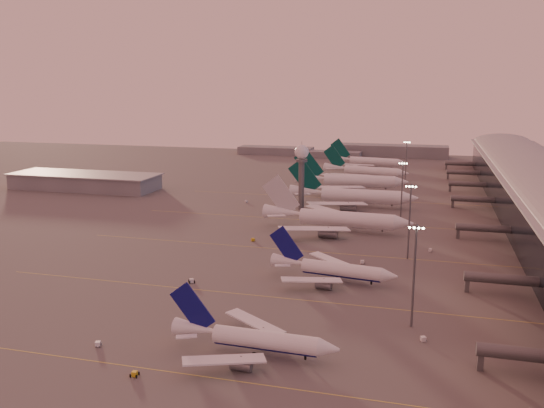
# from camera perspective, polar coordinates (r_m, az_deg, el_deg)

# --- Properties ---
(ground) EXTENTS (700.00, 700.00, 0.00)m
(ground) POSITION_cam_1_polar(r_m,az_deg,el_deg) (154.79, -8.67, -9.64)
(ground) COLOR #504E4E
(ground) RESTS_ON ground
(taxiway_markings) EXTENTS (180.00, 185.25, 0.02)m
(taxiway_markings) POSITION_cam_1_polar(r_m,az_deg,el_deg) (197.80, 6.01, -4.77)
(taxiway_markings) COLOR gold
(taxiway_markings) RESTS_ON ground
(hangar) EXTENTS (82.00, 27.00, 8.50)m
(hangar) POSITION_cam_1_polar(r_m,az_deg,el_deg) (329.48, -18.06, 2.17)
(hangar) COLOR slate
(hangar) RESTS_ON ground
(radar_tower) EXTENTS (6.40, 6.40, 31.10)m
(radar_tower) POSITION_cam_1_polar(r_m,az_deg,el_deg) (259.58, 2.95, 3.99)
(radar_tower) COLOR #54575B
(radar_tower) RESTS_ON ground
(mast_a) EXTENTS (3.60, 0.56, 25.00)m
(mast_a) POSITION_cam_1_polar(r_m,az_deg,el_deg) (138.04, 13.90, -6.49)
(mast_a) COLOR #54575B
(mast_a) RESTS_ON ground
(mast_b) EXTENTS (3.60, 0.56, 25.00)m
(mast_b) POSITION_cam_1_polar(r_m,az_deg,el_deg) (191.16, 13.46, -1.37)
(mast_b) COLOR #54575B
(mast_b) RESTS_ON ground
(mast_c) EXTENTS (3.60, 0.56, 25.00)m
(mast_c) POSITION_cam_1_polar(r_m,az_deg,el_deg) (245.22, 12.75, 1.54)
(mast_c) COLOR #54575B
(mast_c) RESTS_ON ground
(mast_d) EXTENTS (3.60, 0.56, 25.00)m
(mast_d) POSITION_cam_1_polar(r_m,az_deg,el_deg) (334.23, 13.15, 4.21)
(mast_d) COLOR #54575B
(mast_d) RESTS_ON ground
(distant_horizon) EXTENTS (165.00, 37.50, 9.00)m
(distant_horizon) POSITION_cam_1_polar(r_m,az_deg,el_deg) (462.96, 8.09, 5.21)
(distant_horizon) COLOR slate
(distant_horizon) RESTS_ON ground
(narrowbody_near) EXTENTS (37.60, 30.01, 14.69)m
(narrowbody_near) POSITION_cam_1_polar(r_m,az_deg,el_deg) (124.82, -1.81, -13.47)
(narrowbody_near) COLOR white
(narrowbody_near) RESTS_ON ground
(narrowbody_mid) EXTENTS (38.55, 30.59, 15.10)m
(narrowbody_mid) POSITION_cam_1_polar(r_m,az_deg,el_deg) (168.82, 6.01, -6.62)
(narrowbody_mid) COLOR white
(narrowbody_mid) RESTS_ON ground
(widebody_white) EXTENTS (59.94, 47.92, 21.07)m
(widebody_white) POSITION_cam_1_polar(r_m,az_deg,el_deg) (225.25, 6.43, -1.76)
(widebody_white) COLOR white
(widebody_white) RESTS_ON ground
(greentail_a) EXTENTS (60.77, 49.10, 22.08)m
(greentail_a) POSITION_cam_1_polar(r_m,az_deg,el_deg) (270.64, 8.03, 0.55)
(greentail_a) COLOR white
(greentail_a) RESTS_ON ground
(greentail_b) EXTENTS (61.28, 49.35, 22.25)m
(greentail_b) POSITION_cam_1_polar(r_m,az_deg,el_deg) (311.97, 7.88, 2.05)
(greentail_b) COLOR white
(greentail_b) RESTS_ON ground
(greentail_c) EXTENTS (53.02, 42.40, 19.47)m
(greentail_c) POSITION_cam_1_polar(r_m,az_deg,el_deg) (352.93, 9.25, 3.06)
(greentail_c) COLOR white
(greentail_c) RESTS_ON ground
(greentail_d) EXTENTS (53.33, 42.72, 19.51)m
(greentail_d) POSITION_cam_1_polar(r_m,az_deg,el_deg) (396.96, 9.55, 4.02)
(greentail_d) COLOR white
(greentail_d) RESTS_ON ground
(gsv_truck_a) EXTENTS (6.13, 4.01, 2.33)m
(gsv_truck_a) POSITION_cam_1_polar(r_m,az_deg,el_deg) (134.40, -16.67, -12.91)
(gsv_truck_a) COLOR silver
(gsv_truck_a) RESTS_ON ground
(gsv_tug_near) EXTENTS (2.31, 3.59, 0.98)m
(gsv_tug_near) POSITION_cam_1_polar(r_m,az_deg,el_deg) (120.61, -13.46, -16.07)
(gsv_tug_near) COLOR gold
(gsv_tug_near) RESTS_ON ground
(gsv_catering_a) EXTENTS (5.69, 4.45, 4.28)m
(gsv_catering_a) POSITION_cam_1_polar(r_m,az_deg,el_deg) (135.36, 14.87, -12.18)
(gsv_catering_a) COLOR silver
(gsv_catering_a) RESTS_ON ground
(gsv_tug_mid) EXTENTS (4.08, 4.51, 1.11)m
(gsv_tug_mid) POSITION_cam_1_polar(r_m,az_deg,el_deg) (168.86, -7.97, -7.56)
(gsv_tug_mid) COLOR silver
(gsv_tug_mid) RESTS_ON ground
(gsv_truck_b) EXTENTS (6.18, 4.17, 2.35)m
(gsv_truck_b) POSITION_cam_1_polar(r_m,az_deg,el_deg) (186.35, 9.09, -5.52)
(gsv_truck_b) COLOR silver
(gsv_truck_b) RESTS_ON ground
(gsv_truck_c) EXTENTS (5.65, 5.23, 2.30)m
(gsv_truck_c) POSITION_cam_1_polar(r_m,az_deg,el_deg) (210.13, -1.78, -3.39)
(gsv_truck_c) COLOR gold
(gsv_truck_c) RESTS_ON ground
(gsv_catering_b) EXTENTS (5.03, 2.57, 4.03)m
(gsv_catering_b) POSITION_cam_1_polar(r_m,az_deg,el_deg) (204.09, 15.48, -4.04)
(gsv_catering_b) COLOR silver
(gsv_catering_b) RESTS_ON ground
(gsv_tug_far) EXTENTS (2.90, 3.70, 0.93)m
(gsv_tug_far) POSITION_cam_1_polar(r_m,az_deg,el_deg) (243.19, 4.37, -1.47)
(gsv_tug_far) COLOR silver
(gsv_tug_far) RESTS_ON ground
(gsv_truck_d) EXTENTS (4.04, 6.15, 2.34)m
(gsv_truck_d) POSITION_cam_1_polar(r_m,az_deg,el_deg) (278.13, -2.53, 0.39)
(gsv_truck_d) COLOR silver
(gsv_truck_d) RESTS_ON ground
(gsv_tug_hangar) EXTENTS (3.44, 2.51, 0.89)m
(gsv_tug_hangar) POSITION_cam_1_polar(r_m,az_deg,el_deg) (300.41, 10.81, 0.91)
(gsv_tug_hangar) COLOR silver
(gsv_tug_hangar) RESTS_ON ground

